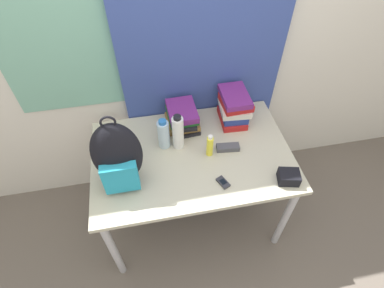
% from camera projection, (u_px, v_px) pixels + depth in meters
% --- Properties ---
extents(ground_plane, '(12.00, 12.00, 0.00)m').
position_uv_depth(ground_plane, '(203.00, 262.00, 2.26)').
color(ground_plane, '#665B51').
extents(wall_back, '(6.00, 0.06, 2.50)m').
position_uv_depth(wall_back, '(176.00, 48.00, 1.92)').
color(wall_back, silver).
rests_on(wall_back, ground_plane).
extents(curtain_blue, '(1.10, 0.04, 2.50)m').
position_uv_depth(curtain_blue, '(203.00, 50.00, 1.91)').
color(curtain_blue, '#384C93').
rests_on(curtain_blue, ground_plane).
extents(desk, '(1.29, 0.84, 0.78)m').
position_uv_depth(desk, '(192.00, 162.00, 2.02)').
color(desk, '#B7B299').
rests_on(desk, ground_plane).
extents(backpack, '(0.28, 0.20, 0.52)m').
position_uv_depth(backpack, '(118.00, 157.00, 1.65)').
color(backpack, black).
rests_on(backpack, desk).
extents(book_stack_left, '(0.22, 0.28, 0.16)m').
position_uv_depth(book_stack_left, '(183.00, 117.00, 2.07)').
color(book_stack_left, black).
rests_on(book_stack_left, desk).
extents(book_stack_center, '(0.22, 0.27, 0.23)m').
position_uv_depth(book_stack_center, '(234.00, 107.00, 2.08)').
color(book_stack_center, red).
rests_on(book_stack_center, desk).
extents(water_bottle, '(0.08, 0.08, 0.23)m').
position_uv_depth(water_bottle, '(164.00, 134.00, 1.92)').
color(water_bottle, silver).
rests_on(water_bottle, desk).
extents(sports_bottle, '(0.07, 0.07, 0.27)m').
position_uv_depth(sports_bottle, '(178.00, 132.00, 1.91)').
color(sports_bottle, white).
rests_on(sports_bottle, desk).
extents(sunscreen_bottle, '(0.04, 0.04, 0.17)m').
position_uv_depth(sunscreen_bottle, '(210.00, 146.00, 1.89)').
color(sunscreen_bottle, yellow).
rests_on(sunscreen_bottle, desk).
extents(cell_phone, '(0.08, 0.10, 0.02)m').
position_uv_depth(cell_phone, '(223.00, 182.00, 1.79)').
color(cell_phone, '#2D2D33').
rests_on(cell_phone, desk).
extents(sunglasses_case, '(0.16, 0.07, 0.04)m').
position_uv_depth(sunglasses_case, '(228.00, 147.00, 1.97)').
color(sunglasses_case, '#47474C').
rests_on(sunglasses_case, desk).
extents(camera_pouch, '(0.14, 0.12, 0.07)m').
position_uv_depth(camera_pouch, '(289.00, 177.00, 1.79)').
color(camera_pouch, black).
rests_on(camera_pouch, desk).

